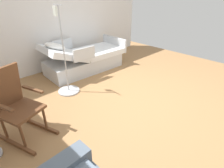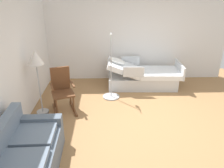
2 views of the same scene
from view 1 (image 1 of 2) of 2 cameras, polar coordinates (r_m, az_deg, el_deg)
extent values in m
plane|color=#9E7247|center=(3.53, 7.28, -4.67)|extent=(6.67, 6.67, 0.00)
cube|color=white|center=(5.00, -16.47, 20.71)|extent=(0.10, 5.54, 2.70)
cube|color=silver|center=(4.76, -8.90, 6.47)|extent=(0.93, 1.96, 0.35)
cube|color=white|center=(4.93, -4.51, 10.53)|extent=(0.95, 1.18, 0.14)
cube|color=white|center=(4.37, -15.33, 9.49)|extent=(0.94, 0.96, 0.45)
ellipsoid|color=white|center=(4.24, -17.82, 11.49)|extent=(0.36, 0.51, 0.29)
cube|color=silver|center=(4.05, -8.92, 9.47)|extent=(0.05, 0.56, 0.28)
cube|color=silver|center=(4.89, -15.72, 12.01)|extent=(0.05, 0.56, 0.28)
cube|color=silver|center=(5.27, 0.69, 13.00)|extent=(0.95, 0.08, 0.36)
cylinder|color=black|center=(4.16, -15.05, 0.67)|extent=(0.10, 0.10, 0.10)
cylinder|color=black|center=(4.77, -19.21, 3.61)|extent=(0.10, 0.10, 0.10)
cylinder|color=black|center=(5.00, 1.18, 6.34)|extent=(0.10, 0.10, 0.10)
cylinder|color=black|center=(5.51, -4.02, 8.38)|extent=(0.10, 0.10, 0.10)
cube|color=brown|center=(2.89, -28.68, -16.60)|extent=(0.73, 0.29, 0.05)
cube|color=brown|center=(3.06, -22.27, -12.15)|extent=(0.73, 0.29, 0.05)
cylinder|color=brown|center=(2.80, -20.87, -10.19)|extent=(0.04, 0.04, 0.40)
cylinder|color=brown|center=(2.63, -26.94, -14.44)|extent=(0.04, 0.04, 0.40)
cylinder|color=brown|center=(3.04, -25.72, -7.87)|extent=(0.04, 0.04, 0.40)
cylinder|color=brown|center=(2.89, -31.54, -11.52)|extent=(0.04, 0.04, 0.40)
cube|color=brown|center=(2.72, -27.16, -7.59)|extent=(0.59, 0.61, 0.04)
cube|color=brown|center=(2.73, -31.09, -1.10)|extent=(0.26, 0.45, 0.60)
cube|color=brown|center=(2.71, -24.19, -1.54)|extent=(0.38, 0.17, 0.03)
cube|color=brown|center=(2.50, -32.01, -6.11)|extent=(0.38, 0.17, 0.03)
cylinder|color=#B2B5BA|center=(3.85, -13.67, -2.12)|extent=(0.44, 0.44, 0.03)
cylinder|color=#B2B5BA|center=(3.51, -15.21, 9.83)|extent=(0.02, 0.02, 1.65)
cube|color=#B2B5BA|center=(3.36, -17.09, 23.26)|extent=(0.28, 0.02, 0.02)
cube|color=white|center=(3.48, -17.84, 21.45)|extent=(0.09, 0.04, 0.16)
camera|label=2|loc=(2.86, 109.72, 7.27)|focal=35.55mm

